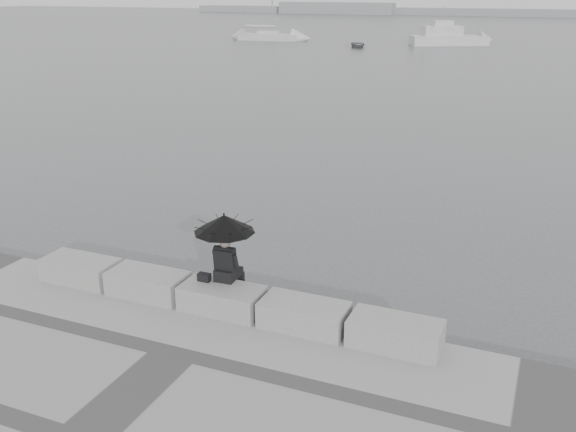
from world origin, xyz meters
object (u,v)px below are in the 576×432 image
at_px(seated_person, 224,232).
at_px(dinghy, 357,45).
at_px(motor_cruiser, 449,37).
at_px(sailboat_left, 269,36).

relative_size(seated_person, dinghy, 0.39).
height_order(seated_person, motor_cruiser, motor_cruiser).
distance_m(sailboat_left, dinghy, 14.48).
height_order(sailboat_left, dinghy, sailboat_left).
relative_size(motor_cruiser, dinghy, 2.56).
bearing_deg(dinghy, motor_cruiser, 10.14).
relative_size(sailboat_left, dinghy, 3.62).
bearing_deg(dinghy, sailboat_left, 131.05).
height_order(seated_person, sailboat_left, sailboat_left).
bearing_deg(sailboat_left, dinghy, -27.46).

